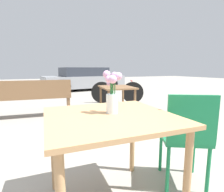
{
  "coord_description": "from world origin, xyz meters",
  "views": [
    {
      "loc": [
        -0.51,
        -1.15,
        1.09
      ],
      "look_at": [
        0.03,
        0.03,
        0.89
      ],
      "focal_mm": 28.0,
      "sensor_mm": 36.0,
      "label": 1
    }
  ],
  "objects_px": {
    "bench_near": "(29,97)",
    "table_front": "(110,128)",
    "cafe_chair": "(187,134)",
    "parked_car": "(84,79)",
    "table_back": "(117,92)",
    "bicycle": "(117,92)",
    "flower_vase": "(112,94)"
  },
  "relations": [
    {
      "from": "bicycle",
      "to": "parked_car",
      "type": "height_order",
      "value": "parked_car"
    },
    {
      "from": "parked_car",
      "to": "table_front",
      "type": "bearing_deg",
      "value": -104.17
    },
    {
      "from": "table_front",
      "to": "table_back",
      "type": "relative_size",
      "value": 1.02
    },
    {
      "from": "bicycle",
      "to": "cafe_chair",
      "type": "bearing_deg",
      "value": -107.69
    },
    {
      "from": "table_front",
      "to": "table_back",
      "type": "distance_m",
      "value": 2.59
    },
    {
      "from": "cafe_chair",
      "to": "parked_car",
      "type": "height_order",
      "value": "parked_car"
    },
    {
      "from": "flower_vase",
      "to": "parked_car",
      "type": "distance_m",
      "value": 8.17
    },
    {
      "from": "cafe_chair",
      "to": "table_back",
      "type": "xyz_separation_m",
      "value": [
        0.47,
        2.37,
        0.08
      ]
    },
    {
      "from": "bench_near",
      "to": "table_front",
      "type": "bearing_deg",
      "value": -79.31
    },
    {
      "from": "cafe_chair",
      "to": "parked_car",
      "type": "distance_m",
      "value": 8.13
    },
    {
      "from": "cafe_chair",
      "to": "table_back",
      "type": "distance_m",
      "value": 2.42
    },
    {
      "from": "flower_vase",
      "to": "bicycle",
      "type": "height_order",
      "value": "flower_vase"
    },
    {
      "from": "table_front",
      "to": "bicycle",
      "type": "height_order",
      "value": "bicycle"
    },
    {
      "from": "flower_vase",
      "to": "cafe_chair",
      "type": "xyz_separation_m",
      "value": [
        0.69,
        -0.1,
        -0.39
      ]
    },
    {
      "from": "table_front",
      "to": "bicycle",
      "type": "relative_size",
      "value": 0.64
    },
    {
      "from": "flower_vase",
      "to": "table_back",
      "type": "distance_m",
      "value": 2.56
    },
    {
      "from": "table_back",
      "to": "bicycle",
      "type": "bearing_deg",
      "value": 63.13
    },
    {
      "from": "flower_vase",
      "to": "bench_near",
      "type": "bearing_deg",
      "value": 101.42
    },
    {
      "from": "cafe_chair",
      "to": "bicycle",
      "type": "bearing_deg",
      "value": 72.31
    },
    {
      "from": "bench_near",
      "to": "bicycle",
      "type": "xyz_separation_m",
      "value": [
        2.55,
        0.74,
        -0.11
      ]
    },
    {
      "from": "bicycle",
      "to": "flower_vase",
      "type": "bearing_deg",
      "value": -116.93
    },
    {
      "from": "cafe_chair",
      "to": "bicycle",
      "type": "relative_size",
      "value": 0.59
    },
    {
      "from": "flower_vase",
      "to": "cafe_chair",
      "type": "distance_m",
      "value": 0.8
    },
    {
      "from": "bench_near",
      "to": "parked_car",
      "type": "bearing_deg",
      "value": 61.87
    },
    {
      "from": "cafe_chair",
      "to": "bicycle",
      "type": "xyz_separation_m",
      "value": [
        1.25,
        3.91,
        -0.16
      ]
    },
    {
      "from": "flower_vase",
      "to": "parked_car",
      "type": "height_order",
      "value": "parked_car"
    },
    {
      "from": "table_front",
      "to": "parked_car",
      "type": "distance_m",
      "value": 8.2
    },
    {
      "from": "flower_vase",
      "to": "bench_near",
      "type": "xyz_separation_m",
      "value": [
        -0.62,
        3.07,
        -0.43
      ]
    },
    {
      "from": "parked_car",
      "to": "cafe_chair",
      "type": "bearing_deg",
      "value": -99.11
    },
    {
      "from": "flower_vase",
      "to": "parked_car",
      "type": "relative_size",
      "value": 0.08
    },
    {
      "from": "table_front",
      "to": "parked_car",
      "type": "bearing_deg",
      "value": 75.83
    },
    {
      "from": "table_front",
      "to": "table_back",
      "type": "xyz_separation_m",
      "value": [
        1.19,
        2.3,
        -0.06
      ]
    }
  ]
}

